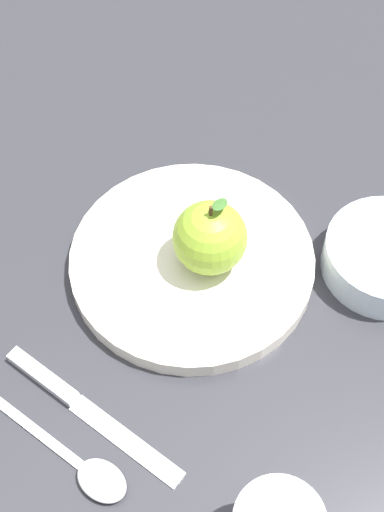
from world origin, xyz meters
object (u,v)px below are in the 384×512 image
(dinner_plate, at_px, (192,261))
(spoon, at_px, (87,469))
(apple, at_px, (210,238))
(knife, at_px, (76,402))

(dinner_plate, height_order, spoon, dinner_plate)
(apple, relative_size, spoon, 0.55)
(apple, height_order, knife, apple)
(apple, xyz_separation_m, knife, (-0.18, -0.06, -0.05))
(dinner_plate, height_order, knife, dinner_plate)
(dinner_plate, distance_m, knife, 0.19)
(apple, relative_size, knife, 0.45)
(dinner_plate, relative_size, knife, 1.29)
(dinner_plate, height_order, apple, apple)
(dinner_plate, xyz_separation_m, apple, (0.01, -0.01, 0.05))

